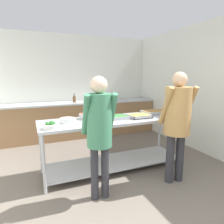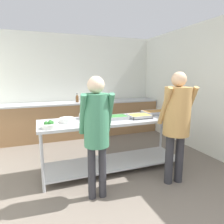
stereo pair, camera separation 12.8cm
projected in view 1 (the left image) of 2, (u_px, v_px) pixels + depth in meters
name	position (u px, v px, depth m)	size (l,w,h in m)	color
wall_rear	(74.00, 85.00, 5.43)	(4.36, 0.06, 2.65)	silver
wall_right	(195.00, 88.00, 4.27)	(0.06, 4.47, 2.65)	silver
back_counter	(78.00, 119.00, 5.25)	(4.20, 0.65, 0.91)	olive
serving_counter	(114.00, 135.00, 3.37)	(2.43, 0.76, 0.88)	#ADAFB5
broccoli_bowl	(51.00, 126.00, 2.70)	(0.23, 0.23, 0.11)	silver
plate_stack	(67.00, 120.00, 3.05)	(0.24, 0.24, 0.07)	white
sauce_pan	(87.00, 116.00, 3.33)	(0.39, 0.25, 0.08)	#ADAFB5
serving_tray_vegetables	(116.00, 118.00, 3.31)	(0.41, 0.28, 0.05)	#ADAFB5
serving_tray_greens	(139.00, 116.00, 3.42)	(0.37, 0.28, 0.05)	#ADAFB5
serving_tray_roast	(155.00, 112.00, 3.80)	(0.49, 0.31, 0.05)	#ADAFB5
guest_serving_left	(99.00, 125.00, 2.47)	(0.43, 0.33, 1.59)	#2D2D33
guest_serving_right	(177.00, 116.00, 2.89)	(0.50, 0.38, 1.65)	#2D2D33
water_bottle	(74.00, 98.00, 5.09)	(0.08, 0.08, 0.22)	brown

